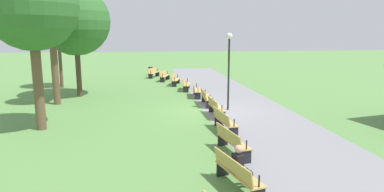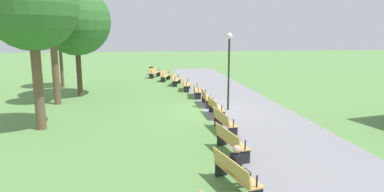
{
  "view_description": "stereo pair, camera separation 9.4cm",
  "coord_description": "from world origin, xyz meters",
  "px_view_note": "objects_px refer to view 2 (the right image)",
  "views": [
    {
      "loc": [
        16.94,
        -3.41,
        3.99
      ],
      "look_at": [
        -0.0,
        -1.07,
        0.8
      ],
      "focal_mm": 31.17,
      "sensor_mm": 36.0,
      "label": 1
    },
    {
      "loc": [
        16.95,
        -3.32,
        3.99
      ],
      "look_at": [
        -0.0,
        -1.07,
        0.8
      ],
      "focal_mm": 31.17,
      "sensor_mm": 36.0,
      "label": 2
    }
  ],
  "objects_px": {
    "bench_3": "(186,84)",
    "trash_bin": "(152,71)",
    "bench_6": "(215,107)",
    "bench_9": "(235,173)",
    "bench_0": "(154,72)",
    "bench_4": "(196,89)",
    "bench_7": "(224,121)",
    "bench_1": "(165,75)",
    "lamp_post": "(229,57)",
    "person_seated": "(239,165)",
    "tree_4": "(59,29)",
    "tree_1": "(76,21)",
    "tree_2": "(52,22)",
    "bench_5": "(206,97)",
    "bench_8": "(230,141)",
    "bench_2": "(176,79)",
    "tree_3": "(31,6)"
  },
  "relations": [
    {
      "from": "bench_6",
      "to": "bench_9",
      "type": "bearing_deg",
      "value": -9.84
    },
    {
      "from": "trash_bin",
      "to": "bench_8",
      "type": "bearing_deg",
      "value": 5.89
    },
    {
      "from": "bench_5",
      "to": "bench_9",
      "type": "relative_size",
      "value": 0.98
    },
    {
      "from": "bench_9",
      "to": "tree_1",
      "type": "xyz_separation_m",
      "value": [
        -14.24,
        -6.55,
        4.3
      ]
    },
    {
      "from": "bench_9",
      "to": "lamp_post",
      "type": "relative_size",
      "value": 0.49
    },
    {
      "from": "bench_1",
      "to": "bench_6",
      "type": "xyz_separation_m",
      "value": [
        12.93,
        1.79,
        0.0
      ]
    },
    {
      "from": "lamp_post",
      "to": "bench_7",
      "type": "bearing_deg",
      "value": -16.26
    },
    {
      "from": "bench_0",
      "to": "trash_bin",
      "type": "distance_m",
      "value": 1.99
    },
    {
      "from": "bench_6",
      "to": "tree_4",
      "type": "bearing_deg",
      "value": -139.03
    },
    {
      "from": "bench_9",
      "to": "tree_3",
      "type": "height_order",
      "value": "tree_3"
    },
    {
      "from": "bench_3",
      "to": "trash_bin",
      "type": "relative_size",
      "value": 2.52
    },
    {
      "from": "tree_4",
      "to": "bench_3",
      "type": "bearing_deg",
      "value": 74.48
    },
    {
      "from": "trash_bin",
      "to": "bench_4",
      "type": "bearing_deg",
      "value": 12.49
    },
    {
      "from": "bench_6",
      "to": "lamp_post",
      "type": "distance_m",
      "value": 2.85
    },
    {
      "from": "person_seated",
      "to": "tree_3",
      "type": "xyz_separation_m",
      "value": [
        -6.51,
        -6.84,
        4.47
      ]
    },
    {
      "from": "bench_5",
      "to": "tree_4",
      "type": "distance_m",
      "value": 12.97
    },
    {
      "from": "bench_0",
      "to": "bench_3",
      "type": "height_order",
      "value": "same"
    },
    {
      "from": "bench_1",
      "to": "lamp_post",
      "type": "height_order",
      "value": "lamp_post"
    },
    {
      "from": "person_seated",
      "to": "trash_bin",
      "type": "relative_size",
      "value": 1.53
    },
    {
      "from": "bench_1",
      "to": "tree_1",
      "type": "distance_m",
      "value": 9.72
    },
    {
      "from": "bench_6",
      "to": "tree_4",
      "type": "xyz_separation_m",
      "value": [
        -10.37,
        -9.65,
        3.89
      ]
    },
    {
      "from": "bench_0",
      "to": "bench_7",
      "type": "height_order",
      "value": "same"
    },
    {
      "from": "bench_7",
      "to": "tree_4",
      "type": "xyz_separation_m",
      "value": [
        -12.99,
        -9.47,
        3.89
      ]
    },
    {
      "from": "person_seated",
      "to": "tree_1",
      "type": "xyz_separation_m",
      "value": [
        -14.17,
        -6.68,
        4.14
      ]
    },
    {
      "from": "bench_9",
      "to": "bench_2",
      "type": "bearing_deg",
      "value": 166.18
    },
    {
      "from": "person_seated",
      "to": "lamp_post",
      "type": "bearing_deg",
      "value": 154.23
    },
    {
      "from": "bench_2",
      "to": "lamp_post",
      "type": "height_order",
      "value": "lamp_post"
    },
    {
      "from": "bench_2",
      "to": "bench_6",
      "type": "relative_size",
      "value": 1.02
    },
    {
      "from": "bench_9",
      "to": "person_seated",
      "type": "xyz_separation_m",
      "value": [
        -0.07,
        0.13,
        0.16
      ]
    },
    {
      "from": "trash_bin",
      "to": "lamp_post",
      "type": "bearing_deg",
      "value": 13.42
    },
    {
      "from": "bench_7",
      "to": "tree_4",
      "type": "relative_size",
      "value": 0.33
    },
    {
      "from": "bench_4",
      "to": "bench_3",
      "type": "bearing_deg",
      "value": -166.21
    },
    {
      "from": "bench_4",
      "to": "bench_7",
      "type": "relative_size",
      "value": 1.0
    },
    {
      "from": "bench_6",
      "to": "bench_9",
      "type": "distance_m",
      "value": 7.86
    },
    {
      "from": "bench_9",
      "to": "person_seated",
      "type": "height_order",
      "value": "person_seated"
    },
    {
      "from": "bench_7",
      "to": "lamp_post",
      "type": "relative_size",
      "value": 0.49
    },
    {
      "from": "bench_7",
      "to": "trash_bin",
      "type": "relative_size",
      "value": 2.51
    },
    {
      "from": "bench_8",
      "to": "person_seated",
      "type": "xyz_separation_m",
      "value": [
        2.5,
        -0.41,
        0.16
      ]
    },
    {
      "from": "bench_2",
      "to": "tree_2",
      "type": "relative_size",
      "value": 0.33
    },
    {
      "from": "bench_5",
      "to": "tree_4",
      "type": "relative_size",
      "value": 0.33
    },
    {
      "from": "bench_3",
      "to": "tree_2",
      "type": "xyz_separation_m",
      "value": [
        3.76,
        -7.91,
        4.18
      ]
    },
    {
      "from": "tree_2",
      "to": "lamp_post",
      "type": "distance_m",
      "value": 9.98
    },
    {
      "from": "lamp_post",
      "to": "tree_3",
      "type": "bearing_deg",
      "value": -73.95
    },
    {
      "from": "bench_3",
      "to": "bench_5",
      "type": "xyz_separation_m",
      "value": [
        5.22,
        0.54,
        0.0
      ]
    },
    {
      "from": "bench_9",
      "to": "trash_bin",
      "type": "height_order",
      "value": "bench_9"
    },
    {
      "from": "tree_4",
      "to": "lamp_post",
      "type": "relative_size",
      "value": 1.45
    },
    {
      "from": "bench_6",
      "to": "tree_1",
      "type": "distance_m",
      "value": 10.87
    },
    {
      "from": "bench_2",
      "to": "bench_7",
      "type": "relative_size",
      "value": 1.01
    },
    {
      "from": "bench_3",
      "to": "bench_7",
      "type": "distance_m",
      "value": 10.46
    },
    {
      "from": "tree_2",
      "to": "lamp_post",
      "type": "height_order",
      "value": "tree_2"
    }
  ]
}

